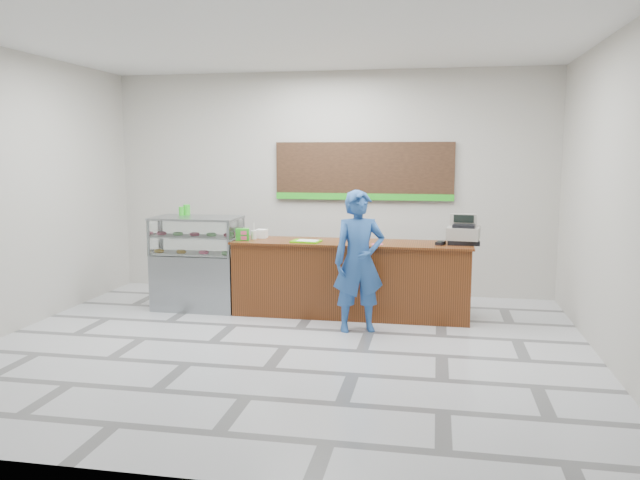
% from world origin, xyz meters
% --- Properties ---
extents(floor, '(7.00, 7.00, 0.00)m').
position_xyz_m(floor, '(0.00, 0.00, 0.00)').
color(floor, silver).
rests_on(floor, ground).
extents(back_wall, '(7.00, 0.00, 7.00)m').
position_xyz_m(back_wall, '(0.00, 3.00, 1.75)').
color(back_wall, beige).
rests_on(back_wall, floor).
extents(ceiling, '(7.00, 7.00, 0.00)m').
position_xyz_m(ceiling, '(0.00, 0.00, 3.50)').
color(ceiling, silver).
rests_on(ceiling, back_wall).
extents(sales_counter, '(3.26, 0.76, 1.03)m').
position_xyz_m(sales_counter, '(0.55, 1.55, 0.52)').
color(sales_counter, maroon).
rests_on(sales_counter, floor).
extents(display_case, '(1.22, 0.72, 1.33)m').
position_xyz_m(display_case, '(-1.67, 1.55, 0.68)').
color(display_case, gray).
rests_on(display_case, floor).
extents(menu_board, '(2.80, 0.06, 0.90)m').
position_xyz_m(menu_board, '(0.55, 2.96, 1.93)').
color(menu_board, black).
rests_on(menu_board, back_wall).
extents(cash_register, '(0.47, 0.49, 0.39)m').
position_xyz_m(cash_register, '(2.05, 1.66, 1.18)').
color(cash_register, black).
rests_on(cash_register, sales_counter).
extents(card_terminal, '(0.14, 0.19, 0.04)m').
position_xyz_m(card_terminal, '(1.75, 1.49, 1.05)').
color(card_terminal, black).
rests_on(card_terminal, sales_counter).
extents(serving_tray, '(0.41, 0.32, 0.02)m').
position_xyz_m(serving_tray, '(-0.05, 1.42, 1.04)').
color(serving_tray, '#58D900').
rests_on(serving_tray, sales_counter).
extents(napkin_box, '(0.15, 0.15, 0.12)m').
position_xyz_m(napkin_box, '(-0.75, 1.70, 1.09)').
color(napkin_box, white).
rests_on(napkin_box, sales_counter).
extents(straw_cup, '(0.08, 0.08, 0.12)m').
position_xyz_m(straw_cup, '(-0.83, 1.56, 1.09)').
color(straw_cup, silver).
rests_on(straw_cup, sales_counter).
extents(promo_box, '(0.21, 0.17, 0.16)m').
position_xyz_m(promo_box, '(-0.95, 1.42, 1.11)').
color(promo_box, green).
rests_on(promo_box, sales_counter).
extents(donut_decal, '(0.16, 0.16, 0.00)m').
position_xyz_m(donut_decal, '(0.93, 1.38, 1.03)').
color(donut_decal, '#E25074').
rests_on(donut_decal, sales_counter).
extents(green_cup_left, '(0.08, 0.08, 0.12)m').
position_xyz_m(green_cup_left, '(-1.97, 1.73, 1.39)').
color(green_cup_left, green).
rests_on(green_cup_left, display_case).
extents(green_cup_right, '(0.10, 0.10, 0.15)m').
position_xyz_m(green_cup_right, '(-1.91, 1.79, 1.41)').
color(green_cup_right, green).
rests_on(green_cup_right, display_case).
extents(customer, '(0.75, 0.61, 1.78)m').
position_xyz_m(customer, '(0.75, 0.83, 0.89)').
color(customer, '#265096').
rests_on(customer, floor).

